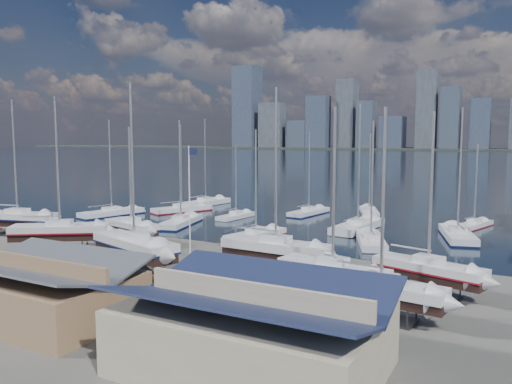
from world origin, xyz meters
The scene contains 31 objects.
ground centered at (0.00, -10.00, 0.00)m, with size 1400.00×1400.00×0.00m, color #605E59.
water centered at (0.00, 300.00, -0.15)m, with size 1400.00×600.00×0.40m, color #19273B.
far_shore centered at (0.00, 560.00, 1.10)m, with size 1400.00×80.00×2.20m, color #2D332D.
skyline centered at (-7.83, 553.76, 39.09)m, with size 639.14×43.80×107.69m.
shed_grey centered at (0.00, -26.00, 2.15)m, with size 12.60×8.40×4.17m.
shed_blue centered at (16.00, -26.00, 2.42)m, with size 13.65×9.45×4.71m.
sailboat_cradle_0 centered at (-27.46, -7.67, 2.11)m, with size 10.81×5.29×16.77m.
sailboat_cradle_1 centered at (-15.63, -11.27, 2.09)m, with size 10.03×8.07×16.42m.
sailboat_cradle_2 centered at (-11.74, -4.46, 1.94)m, with size 8.36×4.33×13.35m.
sailboat_cradle_3 centered at (-3.46, -13.22, 2.12)m, with size 10.96×6.01×16.99m.
sailboat_cradle_4 centered at (8.65, -8.17, 2.10)m, with size 10.23×3.34×16.46m.
sailboat_cradle_5 centered at (15.61, -12.65, 1.98)m, with size 9.07×4.11×14.30m.
sailboat_cradle_6 centered at (21.92, -8.68, 1.97)m, with size 8.89×4.76×14.00m.
sailboat_cradle_7 centered at (19.99, -15.52, 1.97)m, with size 8.72×3.46×14.01m.
sailboat_moored_0 centered at (-28.46, 9.47, 0.31)m, with size 5.29×10.85×15.63m.
sailboat_moored_1 centered at (-21.28, 18.03, 0.31)m, with size 6.86×10.31×15.06m.
sailboat_moored_2 centered at (-22.45, 26.78, 0.32)m, with size 4.33×11.15×16.40m.
sailboat_moored_3 centered at (-13.66, 7.56, 0.31)m, with size 5.28×10.54×15.18m.
sailboat_moored_4 centered at (-9.94, 16.40, 0.33)m, with size 2.79×7.85×11.61m.
sailboat_moored_5 centered at (-1.59, 24.93, 0.31)m, with size 3.90×9.56×13.87m.
sailboat_moored_6 centered at (-0.17, 4.46, 0.31)m, with size 4.39×9.51×13.72m.
sailboat_moored_7 centered at (9.20, 15.37, 0.32)m, with size 4.37×11.72×17.29m.
sailboat_moored_8 centered at (6.66, 29.95, 0.31)m, with size 5.51×9.34×13.50m.
sailboat_moored_9 centered at (13.12, 7.33, 0.32)m, with size 6.01×10.05×14.67m.
sailboat_moored_10 centered at (21.41, 15.52, 0.31)m, with size 5.82×11.40×16.41m.
sailboat_moored_11 centered at (22.52, 24.81, 0.31)m, with size 4.51×8.23×11.86m.
car_a centered at (-10.84, -17.95, 0.79)m, with size 1.86×4.62×1.57m, color gray.
car_b centered at (-1.97, -21.87, 0.69)m, with size 1.45×4.16×1.37m, color gray.
car_c centered at (1.40, -20.00, 0.76)m, with size 2.52×5.47×1.52m, color gray.
car_d centered at (7.00, -21.27, 0.73)m, with size 2.06×5.06×1.47m, color gray.
flagpole centered at (-0.92, -7.88, 6.48)m, with size 1.00×0.12×11.32m.
Camera 1 is at (27.91, -47.92, 11.90)m, focal length 35.00 mm.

